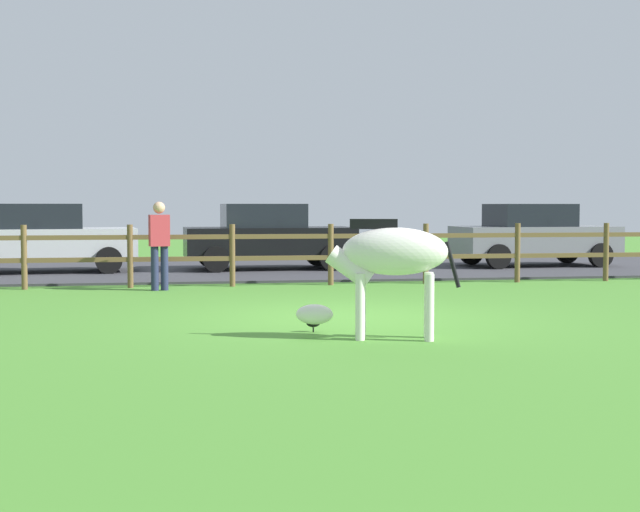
{
  "coord_description": "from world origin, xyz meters",
  "views": [
    {
      "loc": [
        -2.42,
        -12.22,
        1.57
      ],
      "look_at": [
        -0.24,
        0.99,
        0.81
      ],
      "focal_mm": 49.86,
      "sensor_mm": 36.0,
      "label": 1
    }
  ],
  "objects_px": {
    "zebra": "(388,260)",
    "visitor_near_fence": "(159,241)",
    "parked_car_silver": "(44,237)",
    "crow_on_grass": "(314,322)",
    "parked_car_grey": "(533,234)",
    "parked_car_black": "(268,236)"
  },
  "relations": [
    {
      "from": "parked_car_black",
      "to": "visitor_near_fence",
      "type": "relative_size",
      "value": 2.48
    },
    {
      "from": "zebra",
      "to": "crow_on_grass",
      "type": "height_order",
      "value": "zebra"
    },
    {
      "from": "zebra",
      "to": "crow_on_grass",
      "type": "relative_size",
      "value": 8.84
    },
    {
      "from": "crow_on_grass",
      "to": "parked_car_grey",
      "type": "xyz_separation_m",
      "value": [
        7.22,
        10.33,
        0.72
      ]
    },
    {
      "from": "parked_car_grey",
      "to": "visitor_near_fence",
      "type": "relative_size",
      "value": 2.49
    },
    {
      "from": "zebra",
      "to": "parked_car_black",
      "type": "bearing_deg",
      "value": 91.31
    },
    {
      "from": "zebra",
      "to": "parked_car_black",
      "type": "height_order",
      "value": "parked_car_black"
    },
    {
      "from": "zebra",
      "to": "visitor_near_fence",
      "type": "xyz_separation_m",
      "value": [
        -2.74,
        6.51,
        -0.02
      ]
    },
    {
      "from": "crow_on_grass",
      "to": "parked_car_black",
      "type": "relative_size",
      "value": 0.05
    },
    {
      "from": "parked_car_silver",
      "to": "visitor_near_fence",
      "type": "relative_size",
      "value": 2.54
    },
    {
      "from": "crow_on_grass",
      "to": "visitor_near_fence",
      "type": "xyz_separation_m",
      "value": [
        -1.97,
        5.81,
        0.78
      ]
    },
    {
      "from": "parked_car_black",
      "to": "visitor_near_fence",
      "type": "height_order",
      "value": "visitor_near_fence"
    },
    {
      "from": "zebra",
      "to": "parked_car_grey",
      "type": "bearing_deg",
      "value": 59.64
    },
    {
      "from": "parked_car_silver",
      "to": "visitor_near_fence",
      "type": "distance_m",
      "value": 5.08
    },
    {
      "from": "crow_on_grass",
      "to": "parked_car_grey",
      "type": "bearing_deg",
      "value": 55.04
    },
    {
      "from": "zebra",
      "to": "parked_car_silver",
      "type": "distance_m",
      "value": 12.11
    },
    {
      "from": "crow_on_grass",
      "to": "parked_car_black",
      "type": "height_order",
      "value": "parked_car_black"
    },
    {
      "from": "crow_on_grass",
      "to": "parked_car_silver",
      "type": "xyz_separation_m",
      "value": [
        -4.62,
        10.14,
        0.72
      ]
    },
    {
      "from": "parked_car_black",
      "to": "zebra",
      "type": "bearing_deg",
      "value": -88.69
    },
    {
      "from": "zebra",
      "to": "parked_car_black",
      "type": "distance_m",
      "value": 11.01
    },
    {
      "from": "parked_car_black",
      "to": "visitor_near_fence",
      "type": "distance_m",
      "value": 5.14
    },
    {
      "from": "zebra",
      "to": "parked_car_grey",
      "type": "relative_size",
      "value": 0.47
    }
  ]
}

